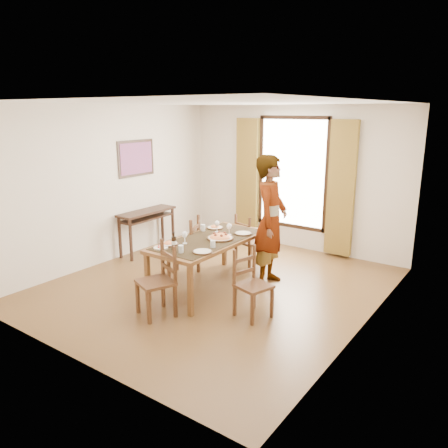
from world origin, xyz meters
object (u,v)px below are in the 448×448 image
Objects in this scene: console_table at (147,217)px; pasta_platter at (220,236)px; dining_table at (210,243)px; man at (271,221)px.

pasta_platter reaches higher than console_table.
console_table is at bearing 164.63° from pasta_platter.
dining_table is at bearing -18.75° from console_table.
man reaches higher than dining_table.
console_table is 2.65m from man.
pasta_platter reaches higher than dining_table.
man is (2.63, -0.02, 0.30)m from console_table.
man is at bearing -0.48° from console_table.
console_table is 0.61× the size of man.
pasta_platter is (-0.53, -0.56, -0.18)m from man.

